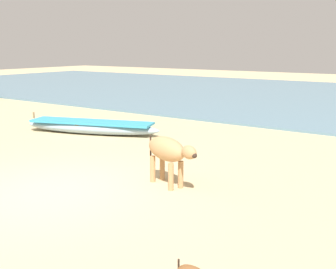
% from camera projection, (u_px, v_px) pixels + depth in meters
% --- Properties ---
extents(ground, '(80.00, 80.00, 0.00)m').
position_uv_depth(ground, '(51.00, 192.00, 8.03)').
color(ground, tan).
extents(sea_water, '(60.00, 20.00, 0.08)m').
position_uv_depth(sea_water, '(316.00, 97.00, 22.91)').
color(sea_water, slate).
rests_on(sea_water, ground).
extents(fishing_boat_0, '(4.64, 2.27, 0.61)m').
position_uv_depth(fishing_boat_0, '(92.00, 127.00, 13.45)').
color(fishing_boat_0, '#8CA5B7').
rests_on(fishing_boat_0, ground).
extents(cow_adult_tan, '(1.50, 0.81, 1.00)m').
position_uv_depth(cow_adult_tan, '(168.00, 151.00, 8.30)').
color(cow_adult_tan, tan).
rests_on(cow_adult_tan, ground).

